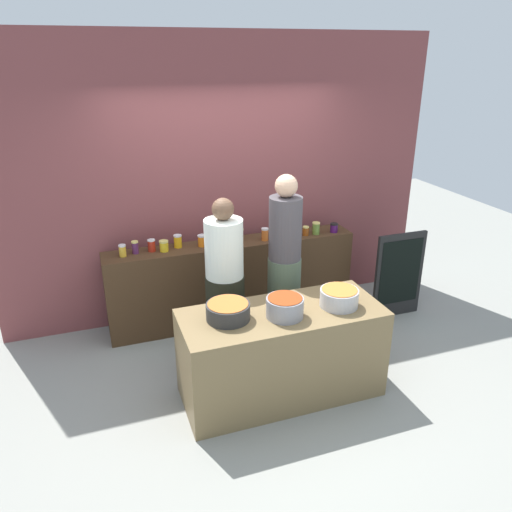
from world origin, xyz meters
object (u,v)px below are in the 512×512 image
preserve_jar_1 (135,247)px  preserve_jar_13 (334,228)px  cook_in_cap (284,273)px  preserve_jar_10 (286,229)px  preserve_jar_11 (306,231)px  preserve_jar_2 (152,245)px  preserve_jar_8 (240,234)px  preserve_jar_4 (178,241)px  preserve_jar_7 (229,237)px  cooking_pot_left (228,311)px  preserve_jar_12 (316,228)px  cooking_pot_center (285,307)px  preserve_jar_6 (214,240)px  preserve_jar_0 (123,251)px  chalkboard_sign (399,275)px  preserve_jar_5 (202,241)px  preserve_jar_3 (164,246)px  preserve_jar_9 (265,234)px  cook_with_tongs (225,291)px  cooking_pot_right (339,298)px

preserve_jar_1 → preserve_jar_13: bearing=-2.6°
preserve_jar_13 → cook_in_cap: bearing=-143.1°
preserve_jar_10 → preserve_jar_11: 0.22m
preserve_jar_11 → preserve_jar_2: bearing=176.8°
preserve_jar_8 → preserve_jar_4: bearing=179.7°
preserve_jar_8 → preserve_jar_11: (0.72, -0.11, -0.01)m
preserve_jar_7 → preserve_jar_11: size_ratio=1.31×
preserve_jar_2 → cooking_pot_left: bearing=-74.5°
preserve_jar_7 → preserve_jar_12: 0.99m
preserve_jar_7 → preserve_jar_13: (1.21, -0.08, -0.02)m
preserve_jar_8 → cooking_pot_center: size_ratio=0.41×
preserve_jar_6 → preserve_jar_13: preserve_jar_6 is taller
preserve_jar_6 → cooking_pot_center: (0.19, -1.47, -0.08)m
preserve_jar_0 → preserve_jar_4: size_ratio=0.92×
cooking_pot_center → cook_in_cap: bearing=67.7°
chalkboard_sign → preserve_jar_13: bearing=141.6°
preserve_jar_4 → preserve_jar_13: 1.74m
preserve_jar_0 → preserve_jar_11: bearing=-1.5°
preserve_jar_5 → cooking_pot_center: bearing=-77.8°
preserve_jar_1 → preserve_jar_12: bearing=-2.6°
preserve_jar_3 → preserve_jar_10: 1.37m
preserve_jar_3 → preserve_jar_8: bearing=4.0°
preserve_jar_0 → cook_in_cap: 1.61m
preserve_jar_0 → preserve_jar_7: 1.09m
preserve_jar_0 → preserve_jar_12: size_ratio=0.90×
preserve_jar_13 → cooking_pot_left: (-1.62, -1.29, -0.09)m
preserve_jar_12 → preserve_jar_13: bearing=-2.4°
preserve_jar_7 → preserve_jar_6: bearing=-177.2°
preserve_jar_2 → preserve_jar_6: 0.64m
preserve_jar_6 → preserve_jar_9: size_ratio=0.81×
preserve_jar_6 → preserve_jar_2: bearing=177.0°
preserve_jar_0 → chalkboard_sign: size_ratio=0.12×
preserve_jar_5 → preserve_jar_11: size_ratio=1.20×
preserve_jar_2 → cook_in_cap: bearing=-33.5°
preserve_jar_8 → cooking_pot_center: preserve_jar_8 is taller
preserve_jar_5 → preserve_jar_7: bearing=1.4°
preserve_jar_5 → preserve_jar_9: (0.68, -0.06, 0.01)m
preserve_jar_9 → cook_with_tongs: bearing=-133.9°
preserve_jar_9 → preserve_jar_13: (0.82, -0.01, -0.02)m
cooking_pot_right → preserve_jar_0: bearing=138.2°
cook_with_tongs → cooking_pot_right: bearing=-43.0°
preserve_jar_0 → preserve_jar_13: bearing=-1.5°
preserve_jar_0 → preserve_jar_12: (2.08, -0.05, 0.01)m
preserve_jar_12 → cooking_pot_right: bearing=-108.2°
cooking_pot_right → cook_in_cap: size_ratio=0.18×
preserve_jar_8 → cook_in_cap: 0.81m
preserve_jar_4 → preserve_jar_8: 0.67m
preserve_jar_13 → cooking_pot_center: size_ratio=0.33×
preserve_jar_10 → preserve_jar_6: bearing=-175.4°
preserve_jar_11 → chalkboard_sign: size_ratio=0.10×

